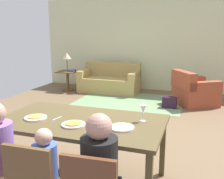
{
  "coord_description": "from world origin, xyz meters",
  "views": [
    {
      "loc": [
        1.28,
        -4.06,
        1.72
      ],
      "look_at": [
        0.03,
        -0.38,
        0.85
      ],
      "focal_mm": 41.58,
      "sensor_mm": 36.0,
      "label": 1
    }
  ],
  "objects_px": {
    "wine_glass": "(143,110)",
    "couch": "(110,81)",
    "book_lower": "(72,71)",
    "plate_near_child": "(73,125)",
    "book_upper": "(71,70)",
    "person_man": "(2,162)",
    "dining_table": "(81,126)",
    "plate_near_man": "(36,118)",
    "armchair": "(194,92)",
    "handbag": "(169,102)",
    "person_child": "(48,179)",
    "table_lamp": "(67,57)",
    "side_table": "(68,78)",
    "plate_near_woman": "(122,128)"
  },
  "relations": [
    {
      "from": "wine_glass",
      "to": "couch",
      "type": "distance_m",
      "value": 4.79
    },
    {
      "from": "wine_glass",
      "to": "book_lower",
      "type": "bearing_deg",
      "value": 126.23
    },
    {
      "from": "couch",
      "to": "plate_near_child",
      "type": "bearing_deg",
      "value": -75.22
    },
    {
      "from": "couch",
      "to": "book_upper",
      "type": "xyz_separation_m",
      "value": [
        -1.08,
        -0.29,
        0.32
      ]
    },
    {
      "from": "person_man",
      "to": "couch",
      "type": "relative_size",
      "value": 0.66
    },
    {
      "from": "dining_table",
      "to": "book_lower",
      "type": "relative_size",
      "value": 8.35
    },
    {
      "from": "plate_near_man",
      "to": "couch",
      "type": "distance_m",
      "value": 4.74
    },
    {
      "from": "armchair",
      "to": "handbag",
      "type": "relative_size",
      "value": 3.7
    },
    {
      "from": "person_child",
      "to": "book_lower",
      "type": "relative_size",
      "value": 4.2
    },
    {
      "from": "plate_near_child",
      "to": "book_lower",
      "type": "relative_size",
      "value": 1.14
    },
    {
      "from": "handbag",
      "to": "table_lamp",
      "type": "bearing_deg",
      "value": 163.78
    },
    {
      "from": "wine_glass",
      "to": "armchair",
      "type": "xyz_separation_m",
      "value": [
        0.46,
        3.67,
        -0.57
      ]
    },
    {
      "from": "side_table",
      "to": "table_lamp",
      "type": "distance_m",
      "value": 0.63
    },
    {
      "from": "person_man",
      "to": "handbag",
      "type": "relative_size",
      "value": 3.47
    },
    {
      "from": "wine_glass",
      "to": "table_lamp",
      "type": "bearing_deg",
      "value": 127.46
    },
    {
      "from": "plate_near_man",
      "to": "plate_near_woman",
      "type": "xyz_separation_m",
      "value": [
        1.01,
        0.02,
        0.0
      ]
    },
    {
      "from": "plate_near_child",
      "to": "dining_table",
      "type": "bearing_deg",
      "value": 90.0
    },
    {
      "from": "side_table",
      "to": "armchair",
      "type": "bearing_deg",
      "value": -6.81
    },
    {
      "from": "person_man",
      "to": "plate_near_child",
      "type": "bearing_deg",
      "value": 45.18
    },
    {
      "from": "plate_near_man",
      "to": "handbag",
      "type": "height_order",
      "value": "plate_near_man"
    },
    {
      "from": "plate_near_child",
      "to": "armchair",
      "type": "xyz_separation_m",
      "value": [
        1.12,
        4.03,
        -0.45
      ]
    },
    {
      "from": "dining_table",
      "to": "plate_near_man",
      "type": "height_order",
      "value": "plate_near_man"
    },
    {
      "from": "person_man",
      "to": "person_child",
      "type": "relative_size",
      "value": 1.2
    },
    {
      "from": "plate_near_man",
      "to": "plate_near_woman",
      "type": "distance_m",
      "value": 1.01
    },
    {
      "from": "plate_near_child",
      "to": "plate_near_woman",
      "type": "xyz_separation_m",
      "value": [
        0.51,
        0.08,
        0.0
      ]
    },
    {
      "from": "plate_near_woman",
      "to": "plate_near_man",
      "type": "bearing_deg",
      "value": -178.87
    },
    {
      "from": "wine_glass",
      "to": "couch",
      "type": "xyz_separation_m",
      "value": [
        -1.91,
        4.36,
        -0.59
      ]
    },
    {
      "from": "plate_near_woman",
      "to": "side_table",
      "type": "height_order",
      "value": "plate_near_woman"
    },
    {
      "from": "plate_near_woman",
      "to": "person_child",
      "type": "relative_size",
      "value": 0.27
    },
    {
      "from": "side_table",
      "to": "person_child",
      "type": "bearing_deg",
      "value": -63.52
    },
    {
      "from": "person_man",
      "to": "armchair",
      "type": "bearing_deg",
      "value": 70.3
    },
    {
      "from": "person_child",
      "to": "table_lamp",
      "type": "height_order",
      "value": "table_lamp"
    },
    {
      "from": "dining_table",
      "to": "plate_near_woman",
      "type": "distance_m",
      "value": 0.52
    },
    {
      "from": "plate_near_woman",
      "to": "couch",
      "type": "height_order",
      "value": "couch"
    },
    {
      "from": "armchair",
      "to": "plate_near_woman",
      "type": "bearing_deg",
      "value": -98.83
    },
    {
      "from": "person_man",
      "to": "couch",
      "type": "distance_m",
      "value": 5.28
    },
    {
      "from": "table_lamp",
      "to": "book_lower",
      "type": "distance_m",
      "value": 0.45
    },
    {
      "from": "armchair",
      "to": "book_upper",
      "type": "xyz_separation_m",
      "value": [
        -3.45,
        0.39,
        0.3
      ]
    },
    {
      "from": "person_child",
      "to": "plate_near_man",
      "type": "bearing_deg",
      "value": 131.26
    },
    {
      "from": "plate_near_child",
      "to": "book_lower",
      "type": "height_order",
      "value": "plate_near_child"
    },
    {
      "from": "plate_near_man",
      "to": "person_man",
      "type": "bearing_deg",
      "value": -90.13
    },
    {
      "from": "plate_near_child",
      "to": "side_table",
      "type": "bearing_deg",
      "value": 119.07
    },
    {
      "from": "table_lamp",
      "to": "handbag",
      "type": "bearing_deg",
      "value": -16.22
    },
    {
      "from": "armchair",
      "to": "side_table",
      "type": "height_order",
      "value": "armchair"
    },
    {
      "from": "plate_near_child",
      "to": "person_man",
      "type": "bearing_deg",
      "value": -134.82
    },
    {
      "from": "side_table",
      "to": "book_lower",
      "type": "height_order",
      "value": "book_lower"
    },
    {
      "from": "plate_near_man",
      "to": "person_man",
      "type": "distance_m",
      "value": 0.62
    },
    {
      "from": "wine_glass",
      "to": "book_upper",
      "type": "relative_size",
      "value": 0.85
    },
    {
      "from": "book_lower",
      "to": "wine_glass",
      "type": "bearing_deg",
      "value": -53.77
    },
    {
      "from": "plate_near_woman",
      "to": "book_upper",
      "type": "xyz_separation_m",
      "value": [
        -2.83,
        4.34,
        -0.15
      ]
    }
  ]
}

